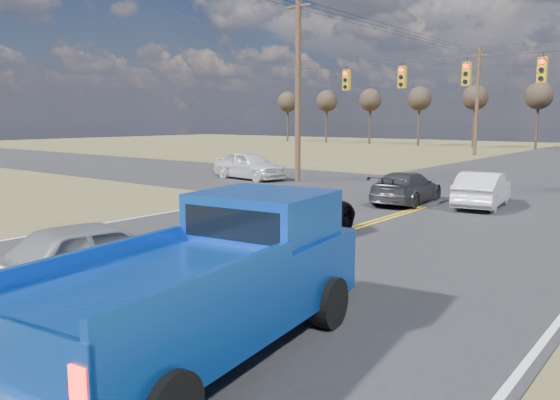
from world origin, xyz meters
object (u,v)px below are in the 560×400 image
Objects in this scene: white_car_queue at (482,189)px; dgrey_car_queue at (406,188)px; pickup_truck at (213,281)px; cross_car_west at (249,165)px; silver_suv at (97,255)px; black_suv at (283,214)px.

white_car_queue reaches higher than dgrey_car_queue.
cross_car_west is (-14.93, 17.63, -0.28)m from pickup_truck.
silver_suv is 0.90× the size of cross_car_west.
black_suv is at bearing 86.29° from dgrey_car_queue.
dgrey_car_queue is at bearing -91.28° from black_suv.
dgrey_car_queue is 0.94× the size of cross_car_west.
white_car_queue is at bearing -90.72° from cross_car_west.
dgrey_car_queue is (-0.15, 14.28, -0.08)m from silver_suv.
dgrey_car_queue is at bearing 10.91° from white_car_queue.
black_suv reaches higher than white_car_queue.
pickup_truck is at bearing 100.21° from dgrey_car_queue.
white_car_queue is 13.70m from cross_car_west.
dgrey_car_queue is (-4.08, 14.94, -0.44)m from pickup_truck.
white_car_queue is 2.89m from dgrey_car_queue.
black_suv reaches higher than silver_suv.
cross_car_west is (-11.00, 16.96, 0.08)m from silver_suv.
cross_car_west is at bearing -47.59° from black_suv.
pickup_truck is 1.46× the size of white_car_queue.
cross_car_west is at bearing -50.91° from silver_suv.
cross_car_west is (-10.85, 2.68, 0.16)m from dgrey_car_queue.
pickup_truck is 15.92m from white_car_queue.
pickup_truck reaches higher than dgrey_car_queue.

